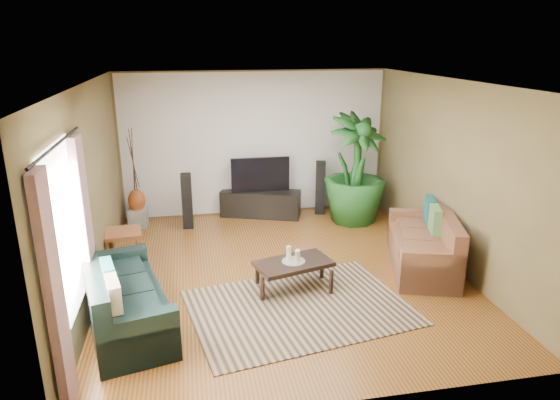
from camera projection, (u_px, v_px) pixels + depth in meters
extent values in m
plane|color=#935826|center=(283.00, 273.00, 7.21)|extent=(5.50, 5.50, 0.00)
plane|color=white|center=(283.00, 82.00, 6.38)|extent=(5.50, 5.50, 0.00)
plane|color=brown|center=(255.00, 144.00, 9.37)|extent=(5.00, 0.00, 5.00)
plane|color=brown|center=(344.00, 271.00, 4.22)|extent=(5.00, 0.00, 5.00)
plane|color=brown|center=(91.00, 193.00, 6.36)|extent=(0.00, 5.50, 5.50)
plane|color=brown|center=(452.00, 175.00, 7.24)|extent=(0.00, 5.50, 5.50)
plane|color=white|center=(255.00, 144.00, 9.36)|extent=(4.90, 0.00, 4.90)
plane|color=white|center=(64.00, 236.00, 4.85)|extent=(0.00, 1.80, 1.80)
cube|color=gray|center=(54.00, 295.00, 4.23)|extent=(0.08, 0.35, 2.20)
cube|color=gray|center=(86.00, 232.00, 5.64)|extent=(0.08, 0.35, 2.20)
cylinder|color=black|center=(57.00, 145.00, 4.58)|extent=(0.03, 1.90, 0.03)
cube|color=black|center=(125.00, 292.00, 5.79)|extent=(1.27, 2.07, 0.85)
cube|color=brown|center=(423.00, 240.00, 7.30)|extent=(1.32, 1.98, 0.85)
cube|color=tan|center=(300.00, 307.00, 6.28)|extent=(2.97, 2.34, 0.01)
cube|color=black|center=(293.00, 275.00, 6.69)|extent=(1.11, 0.79, 0.41)
cylinder|color=gray|center=(294.00, 261.00, 6.63)|extent=(0.31, 0.31, 0.01)
cylinder|color=#F2E8CD|center=(289.00, 253.00, 6.61)|extent=(0.06, 0.06, 0.20)
cylinder|color=beige|center=(297.00, 256.00, 6.57)|extent=(0.06, 0.06, 0.15)
cylinder|color=beige|center=(298.00, 254.00, 6.67)|extent=(0.06, 0.06, 0.13)
cube|color=black|center=(261.00, 203.00, 9.48)|extent=(1.56, 0.91, 0.50)
cube|color=black|center=(260.00, 174.00, 9.31)|extent=(1.09, 0.06, 0.65)
cube|color=black|center=(187.00, 201.00, 8.82)|extent=(0.19, 0.21, 0.99)
cube|color=black|center=(320.00, 188.00, 9.57)|extent=(0.23, 0.24, 1.02)
imported|color=#194D1B|center=(355.00, 169.00, 8.99)|extent=(1.50, 1.50, 1.99)
cylinder|color=black|center=(353.00, 213.00, 9.26)|extent=(0.37, 0.37, 0.29)
cube|color=#959593|center=(138.00, 217.00, 9.00)|extent=(0.35, 0.35, 0.33)
ellipsoid|color=#95441B|center=(137.00, 201.00, 8.90)|extent=(0.30, 0.30, 0.42)
cube|color=brown|center=(125.00, 248.00, 7.40)|extent=(0.56, 0.56, 0.54)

